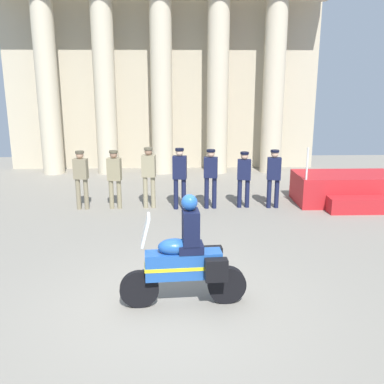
% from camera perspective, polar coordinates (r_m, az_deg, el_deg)
% --- Properties ---
extents(ground_plane, '(28.00, 28.00, 0.00)m').
position_cam_1_polar(ground_plane, '(7.57, -2.44, -14.54)').
color(ground_plane, gray).
extents(colonnade_backdrop, '(12.23, 1.66, 7.04)m').
position_cam_1_polar(colonnade_backdrop, '(17.54, -3.91, 14.91)').
color(colonnade_backdrop, '#B6AB91').
rests_on(colonnade_backdrop, ground_plane).
extents(reviewing_stand, '(2.92, 2.03, 1.77)m').
position_cam_1_polar(reviewing_stand, '(13.89, 19.12, 0.30)').
color(reviewing_stand, '#B21E23').
rests_on(reviewing_stand, ground_plane).
extents(officer_in_row_0, '(0.41, 0.27, 1.67)m').
position_cam_1_polar(officer_in_row_0, '(12.79, -14.06, 2.11)').
color(officer_in_row_0, '#7A7056').
rests_on(officer_in_row_0, ground_plane).
extents(officer_in_row_1, '(0.41, 0.27, 1.67)m').
position_cam_1_polar(officer_in_row_1, '(12.66, -9.93, 2.19)').
color(officer_in_row_1, '#847A5B').
rests_on(officer_in_row_1, ground_plane).
extents(officer_in_row_2, '(0.41, 0.27, 1.74)m').
position_cam_1_polar(officer_in_row_2, '(12.59, -5.57, 2.49)').
color(officer_in_row_2, gray).
rests_on(officer_in_row_2, ground_plane).
extents(officer_in_row_3, '(0.41, 0.27, 1.74)m').
position_cam_1_polar(officer_in_row_3, '(12.42, -1.59, 2.37)').
color(officer_in_row_3, '#141938').
rests_on(officer_in_row_3, ground_plane).
extents(officer_in_row_4, '(0.41, 0.27, 1.70)m').
position_cam_1_polar(officer_in_row_4, '(12.50, 2.41, 2.32)').
color(officer_in_row_4, '#141938').
rests_on(officer_in_row_4, ground_plane).
extents(officer_in_row_5, '(0.41, 0.27, 1.61)m').
position_cam_1_polar(officer_in_row_5, '(12.67, 6.68, 2.17)').
color(officer_in_row_5, '#141938').
rests_on(officer_in_row_5, ground_plane).
extents(officer_in_row_6, '(0.41, 0.27, 1.68)m').
position_cam_1_polar(officer_in_row_6, '(12.75, 10.45, 2.27)').
color(officer_in_row_6, '#141938').
rests_on(officer_in_row_6, ground_plane).
extents(motorcycle_with_rider, '(2.09, 0.72, 1.90)m').
position_cam_1_polar(motorcycle_with_rider, '(7.29, -0.55, -8.74)').
color(motorcycle_with_rider, black).
rests_on(motorcycle_with_rider, ground_plane).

